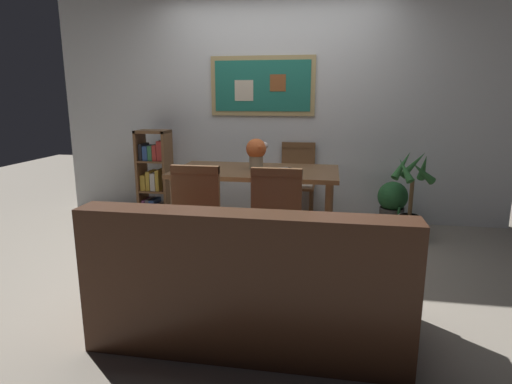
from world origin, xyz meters
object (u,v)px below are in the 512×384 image
Objects in this scene: dining_chair_far_right at (297,176)px; potted_ivy at (392,205)px; dining_table at (256,179)px; flower_vase at (256,152)px; dining_chair_near_left at (200,209)px; bookshelf at (154,177)px; potted_palm at (411,202)px; tv_remote at (283,169)px; dining_chair_near_right at (278,213)px; leather_couch at (250,286)px.

potted_ivy is at bearing -9.12° from dining_chair_far_right.
dining_chair_far_right is at bearing 170.88° from potted_ivy.
flower_vase is at bearing 80.17° from dining_table.
flower_vase reaches higher than dining_chair_near_left.
bookshelf is at bearing 125.22° from dining_chair_near_left.
potted_palm reaches higher than tv_remote.
dining_chair_near_right reaches higher than dining_table.
leather_couch reaches higher than dining_table.
dining_table is 1.72× the size of dining_chair_far_right.
tv_remote is at bearing -96.11° from dining_chair_far_right.
dining_table is at bearing -155.99° from potted_ivy.
dining_chair_near_right reaches higher than potted_ivy.
potted_ivy is 0.60× the size of potted_palm.
dining_chair_near_right reaches higher than tv_remote.
dining_chair_far_right is 1.07m from potted_ivy.
dining_chair_near_left is at bearing 179.18° from dining_chair_near_right.
leather_couch reaches higher than tv_remote.
dining_table is 1.72× the size of dining_chair_near_left.
dining_chair_near_right is (0.31, -0.81, -0.10)m from dining_table.
flower_vase reaches higher than dining_chair_near_right.
dining_chair_near_right is at bearing 86.02° from leather_couch.
bookshelf reaches higher than potted_ivy.
bookshelf reaches higher than potted_palm.
dining_chair_near_left reaches higher than tv_remote.
tv_remote is (1.56, -0.58, 0.24)m from bookshelf.
dining_table is at bearing 98.82° from leather_couch.
dining_chair_far_right is at bearing 87.99° from leather_couch.
dining_chair_near_left reaches higher than leather_couch.
flower_vase reaches higher than leather_couch.
potted_ivy is (1.03, -0.17, -0.24)m from dining_chair_far_right.
leather_couch is at bearing -122.31° from potted_palm.
dining_chair_near_left and dining_chair_near_right have the same top height.
bookshelf is 6.72× the size of tv_remote.
potted_palm is (1.82, 1.13, -0.14)m from dining_chair_near_left.
dining_chair_far_right is 0.91m from flower_vase.
dining_chair_near_left is 1.71m from dining_chair_far_right.
dining_chair_near_left reaches higher than dining_table.
dining_chair_near_right is at bearing -69.37° from flower_vase.
potted_palm is at bearing -64.59° from potted_ivy.
dining_chair_near_left is 1.03m from tv_remote.
dining_chair_near_right is 0.96m from flower_vase.
dining_chair_far_right is 1.68× the size of potted_ivy.
potted_palm is at bearing 43.77° from dining_chair_near_right.
dining_table is 5.29× the size of flower_vase.
bookshelf reaches higher than dining_chair_near_right.
potted_ivy is (1.69, 1.41, -0.24)m from dining_chair_near_left.
bookshelf reaches higher than dining_chair_far_right.
bookshelf is 3.53× the size of flower_vase.
dining_chair_far_right is at bearing 66.39° from dining_table.
tv_remote is at bearing 93.70° from dining_chair_near_right.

